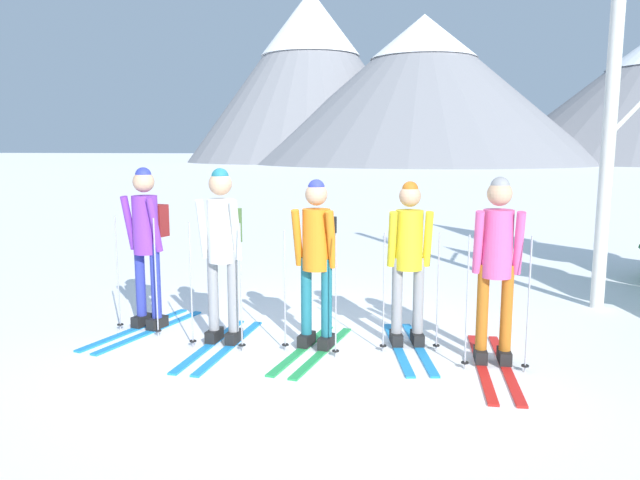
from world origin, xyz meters
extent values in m
plane|color=white|center=(0.00, 0.00, 0.00)|extent=(400.00, 400.00, 0.00)
cube|color=#1E84D1|center=(-1.77, 0.01, 0.01)|extent=(0.45, 1.71, 0.02)
cube|color=#1E84D1|center=(-1.98, 0.05, 0.01)|extent=(0.45, 1.71, 0.02)
cube|color=black|center=(-1.75, 0.10, 0.08)|extent=(0.16, 0.28, 0.12)
cylinder|color=#2D389E|center=(-1.75, 0.10, 0.55)|extent=(0.11, 0.11, 0.87)
cube|color=black|center=(-1.96, 0.15, 0.08)|extent=(0.16, 0.28, 0.12)
cylinder|color=#2D389E|center=(-1.96, 0.15, 0.55)|extent=(0.11, 0.11, 0.87)
cylinder|color=purple|center=(-1.85, 0.13, 1.19)|extent=(0.28, 0.28, 0.65)
sphere|color=tan|center=(-1.85, 0.13, 1.67)|extent=(0.23, 0.23, 0.23)
sphere|color=#2D389E|center=(-1.85, 0.13, 1.74)|extent=(0.18, 0.18, 0.18)
cylinder|color=purple|center=(-1.69, 0.03, 1.21)|extent=(0.12, 0.22, 0.62)
cylinder|color=purple|center=(-2.04, 0.11, 1.21)|extent=(0.12, 0.22, 0.62)
cylinder|color=#A5A5AD|center=(-1.63, -0.11, 0.65)|extent=(0.02, 0.02, 1.30)
cylinder|color=black|center=(-1.63, -0.11, 0.06)|extent=(0.07, 0.07, 0.01)
cylinder|color=#A5A5AD|center=(-2.16, 0.01, 0.65)|extent=(0.02, 0.02, 1.30)
cylinder|color=black|center=(-2.16, 0.01, 0.06)|extent=(0.07, 0.07, 0.01)
cube|color=maroon|center=(-1.82, 0.29, 1.22)|extent=(0.29, 0.21, 0.36)
cube|color=#1E84D1|center=(-0.72, -0.28, 0.01)|extent=(0.11, 1.72, 0.02)
cube|color=#1E84D1|center=(-0.94, -0.28, 0.01)|extent=(0.11, 1.72, 0.02)
cube|color=black|center=(-0.72, -0.18, 0.08)|extent=(0.11, 0.26, 0.12)
cylinder|color=gray|center=(-0.72, -0.18, 0.56)|extent=(0.11, 0.11, 0.87)
cube|color=black|center=(-0.94, -0.18, 0.08)|extent=(0.11, 0.26, 0.12)
cylinder|color=gray|center=(-0.94, -0.18, 0.56)|extent=(0.11, 0.11, 0.87)
cylinder|color=white|center=(-0.83, -0.18, 1.20)|extent=(0.28, 0.28, 0.65)
sphere|color=tan|center=(-0.83, -0.18, 1.68)|extent=(0.24, 0.24, 0.24)
sphere|color=#1E6B7A|center=(-0.83, -0.18, 1.75)|extent=(0.18, 0.18, 0.18)
cylinder|color=white|center=(-0.65, -0.24, 1.21)|extent=(0.08, 0.21, 0.62)
cylinder|color=white|center=(-1.01, -0.24, 1.21)|extent=(0.08, 0.21, 0.62)
cylinder|color=#A5A5AD|center=(-0.56, -0.36, 0.65)|extent=(0.02, 0.02, 1.31)
cylinder|color=black|center=(-0.56, -0.36, 0.06)|extent=(0.07, 0.07, 0.01)
cylinder|color=#A5A5AD|center=(-1.10, -0.35, 0.65)|extent=(0.02, 0.02, 1.31)
cylinder|color=black|center=(-1.10, -0.35, 0.06)|extent=(0.07, 0.07, 0.01)
cube|color=#4C7238|center=(-0.83, -0.01, 1.23)|extent=(0.26, 0.16, 0.36)
cube|color=green|center=(0.25, -0.23, 0.01)|extent=(0.30, 1.60, 0.02)
cube|color=green|center=(0.03, -0.20, 0.01)|extent=(0.30, 1.60, 0.02)
cube|color=black|center=(0.26, -0.13, 0.08)|extent=(0.14, 0.27, 0.12)
cylinder|color=#1E6B7A|center=(0.26, -0.13, 0.53)|extent=(0.11, 0.11, 0.82)
cube|color=black|center=(0.04, -0.10, 0.08)|extent=(0.14, 0.27, 0.12)
cylinder|color=#1E6B7A|center=(0.04, -0.10, 0.53)|extent=(0.11, 0.11, 0.82)
cylinder|color=orange|center=(0.15, -0.11, 1.13)|extent=(0.28, 0.28, 0.62)
sphere|color=tan|center=(0.15, -0.11, 1.58)|extent=(0.22, 0.22, 0.22)
sphere|color=#2D389E|center=(0.15, -0.11, 1.65)|extent=(0.17, 0.17, 0.17)
cylinder|color=orange|center=(0.32, -0.20, 1.15)|extent=(0.11, 0.21, 0.59)
cylinder|color=orange|center=(-0.03, -0.15, 1.15)|extent=(0.11, 0.21, 0.59)
cylinder|color=#A5A5AD|center=(0.40, -0.33, 0.62)|extent=(0.02, 0.02, 1.23)
cylinder|color=black|center=(0.40, -0.33, 0.06)|extent=(0.07, 0.07, 0.01)
cylinder|color=#A5A5AD|center=(-0.14, -0.26, 0.62)|extent=(0.02, 0.02, 1.23)
cylinder|color=black|center=(-0.14, -0.26, 0.06)|extent=(0.07, 0.07, 0.01)
cube|color=black|center=(0.18, 0.05, 1.16)|extent=(0.28, 0.19, 0.36)
cube|color=#1E84D1|center=(1.18, 0.10, 0.01)|extent=(0.48, 1.59, 0.02)
cube|color=#1E84D1|center=(0.97, 0.05, 0.01)|extent=(0.48, 1.59, 0.02)
cube|color=black|center=(1.16, 0.20, 0.08)|extent=(0.17, 0.28, 0.12)
cylinder|color=gray|center=(1.16, 0.20, 0.52)|extent=(0.11, 0.11, 0.81)
cube|color=black|center=(0.94, 0.14, 0.08)|extent=(0.17, 0.28, 0.12)
cylinder|color=gray|center=(0.94, 0.14, 0.52)|extent=(0.11, 0.11, 0.81)
cylinder|color=yellow|center=(1.05, 0.17, 1.11)|extent=(0.28, 0.28, 0.61)
sphere|color=tan|center=(1.05, 0.17, 1.56)|extent=(0.22, 0.22, 0.22)
sphere|color=#B76019|center=(1.05, 0.17, 1.62)|extent=(0.16, 0.16, 0.16)
cylinder|color=yellow|center=(1.24, 0.16, 1.13)|extent=(0.13, 0.21, 0.58)
cylinder|color=yellow|center=(0.89, 0.07, 1.13)|extent=(0.13, 0.21, 0.58)
cylinder|color=#A5A5AD|center=(1.36, 0.06, 0.61)|extent=(0.02, 0.02, 1.21)
cylinder|color=black|center=(1.36, 0.06, 0.06)|extent=(0.07, 0.07, 0.01)
cylinder|color=#A5A5AD|center=(0.83, -0.07, 0.61)|extent=(0.02, 0.02, 1.21)
cylinder|color=black|center=(0.83, -0.07, 0.06)|extent=(0.07, 0.07, 0.01)
cube|color=maroon|center=(1.01, 0.34, 1.14)|extent=(0.29, 0.22, 0.36)
cube|color=red|center=(2.01, -0.27, 0.01)|extent=(0.22, 1.80, 0.02)
cube|color=red|center=(1.79, -0.29, 0.01)|extent=(0.22, 1.80, 0.02)
cube|color=black|center=(2.00, -0.17, 0.08)|extent=(0.13, 0.27, 0.12)
cylinder|color=#B76019|center=(2.00, -0.17, 0.54)|extent=(0.11, 0.11, 0.84)
cube|color=black|center=(1.78, -0.19, 0.08)|extent=(0.13, 0.27, 0.12)
cylinder|color=#B76019|center=(1.78, -0.19, 0.54)|extent=(0.11, 0.11, 0.84)
cylinder|color=#E55193|center=(1.89, -0.18, 1.16)|extent=(0.28, 0.28, 0.63)
sphere|color=tan|center=(1.89, -0.18, 1.62)|extent=(0.23, 0.23, 0.23)
sphere|color=gray|center=(1.89, -0.18, 1.69)|extent=(0.17, 0.17, 0.17)
cylinder|color=#E55193|center=(2.07, -0.23, 1.18)|extent=(0.09, 0.21, 0.60)
cylinder|color=#E55193|center=(1.71, -0.25, 1.18)|extent=(0.09, 0.21, 0.60)
cylinder|color=#A5A5AD|center=(2.17, -0.34, 0.63)|extent=(0.02, 0.02, 1.26)
cylinder|color=black|center=(2.17, -0.34, 0.06)|extent=(0.07, 0.07, 0.01)
cylinder|color=#A5A5AD|center=(1.63, -0.38, 0.63)|extent=(0.02, 0.02, 1.26)
cylinder|color=black|center=(1.63, -0.38, 0.06)|extent=(0.07, 0.07, 0.01)
cube|color=#99661E|center=(1.88, -0.01, 1.19)|extent=(0.27, 0.18, 0.36)
cylinder|color=silver|center=(3.32, 2.24, 2.40)|extent=(0.17, 0.17, 4.81)
cylinder|color=silver|center=(3.59, 2.44, 2.44)|extent=(0.52, 0.51, 0.48)
cone|color=gray|center=(-19.41, 80.41, 12.05)|extent=(35.54, 35.54, 24.10)
cone|color=white|center=(-19.41, 80.41, 19.52)|extent=(14.19, 14.19, 9.16)
cone|color=gray|center=(-3.07, 74.45, 9.40)|extent=(44.10, 44.10, 18.79)
cone|color=white|center=(-3.07, 74.45, 16.00)|extent=(13.75, 13.75, 5.58)
camera|label=1|loc=(1.50, -5.88, 2.04)|focal=33.67mm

